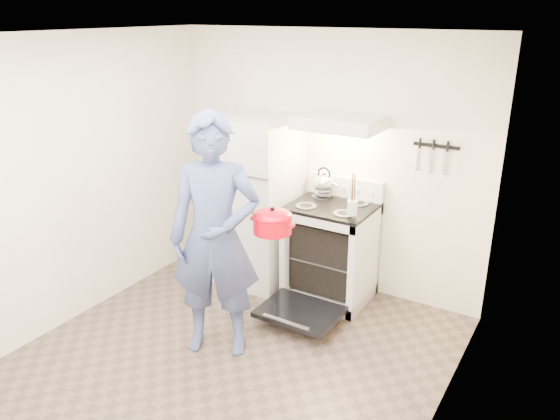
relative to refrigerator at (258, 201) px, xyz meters
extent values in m
plane|color=brown|center=(0.58, -1.45, -0.85)|extent=(3.60, 3.60, 0.00)
cube|color=white|center=(0.58, 0.35, 0.40)|extent=(3.20, 0.02, 2.50)
cube|color=silver|center=(0.00, 0.00, 0.00)|extent=(0.70, 0.70, 1.70)
cube|color=silver|center=(0.81, 0.02, -0.39)|extent=(0.76, 0.65, 0.92)
cube|color=black|center=(0.81, 0.02, 0.09)|extent=(0.76, 0.65, 0.03)
cube|color=silver|center=(0.81, 0.31, 0.20)|extent=(0.76, 0.07, 0.20)
cube|color=black|center=(0.81, -0.57, -0.72)|extent=(0.70, 0.54, 0.04)
cube|color=slate|center=(0.81, 0.02, -0.41)|extent=(0.60, 0.52, 0.01)
cube|color=silver|center=(0.81, 0.10, 0.86)|extent=(0.76, 0.50, 0.12)
cube|color=black|center=(1.63, 0.33, 0.70)|extent=(0.40, 0.02, 0.03)
cylinder|color=brown|center=(0.84, -0.05, -0.40)|extent=(0.34, 0.34, 0.02)
cylinder|color=silver|center=(1.10, -0.18, 0.20)|extent=(0.11, 0.11, 0.13)
imported|color=navy|center=(0.40, -1.21, 0.14)|extent=(0.85, 0.73, 1.97)
camera|label=1|loc=(2.84, -4.29, 1.81)|focal=35.00mm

